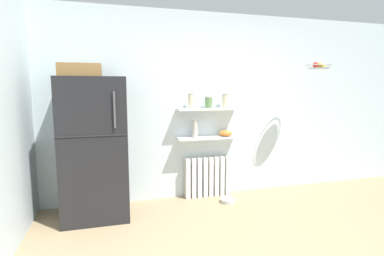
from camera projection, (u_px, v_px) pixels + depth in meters
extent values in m
plane|color=#9E8460|center=(248.00, 245.00, 2.95)|extent=(7.04, 7.04, 0.00)
cube|color=silver|center=(202.00, 106.00, 4.26)|extent=(7.04, 0.10, 2.60)
cube|color=black|center=(95.00, 148.00, 3.55)|extent=(0.75, 0.70, 1.68)
cube|color=#262628|center=(92.00, 136.00, 3.19)|extent=(0.74, 0.01, 0.01)
cylinder|color=#4C4C51|center=(114.00, 110.00, 3.20)|extent=(0.02, 0.02, 0.40)
cube|color=olive|center=(81.00, 71.00, 3.40)|extent=(0.45, 0.49, 0.14)
cube|color=white|center=(187.00, 178.00, 4.20)|extent=(0.06, 0.12, 0.58)
cube|color=white|center=(193.00, 178.00, 4.22)|extent=(0.06, 0.12, 0.58)
cube|color=white|center=(199.00, 177.00, 4.25)|extent=(0.06, 0.12, 0.58)
cube|color=white|center=(205.00, 177.00, 4.27)|extent=(0.06, 0.12, 0.58)
cube|color=white|center=(210.00, 176.00, 4.29)|extent=(0.06, 0.12, 0.58)
cube|color=white|center=(216.00, 176.00, 4.31)|extent=(0.06, 0.12, 0.58)
cube|color=white|center=(221.00, 176.00, 4.34)|extent=(0.06, 0.12, 0.58)
cube|color=white|center=(227.00, 175.00, 4.36)|extent=(0.06, 0.12, 0.58)
cube|color=white|center=(208.00, 138.00, 4.18)|extent=(0.89, 0.22, 0.02)
cube|color=white|center=(209.00, 109.00, 4.12)|extent=(0.89, 0.22, 0.02)
cylinder|color=beige|center=(191.00, 102.00, 4.04)|extent=(0.09, 0.09, 0.18)
cylinder|color=gray|center=(191.00, 94.00, 4.03)|extent=(0.08, 0.08, 0.02)
cylinder|color=#5B7F4C|center=(209.00, 103.00, 4.11)|extent=(0.11, 0.11, 0.14)
cylinder|color=gray|center=(209.00, 97.00, 4.10)|extent=(0.10, 0.10, 0.02)
cylinder|color=beige|center=(225.00, 102.00, 4.17)|extent=(0.10, 0.10, 0.18)
cylinder|color=gray|center=(226.00, 95.00, 4.16)|extent=(0.09, 0.09, 0.02)
cylinder|color=#B2ADA8|center=(195.00, 128.00, 4.10)|extent=(0.08, 0.08, 0.26)
ellipsoid|color=orange|center=(226.00, 133.00, 4.24)|extent=(0.19, 0.19, 0.09)
cylinder|color=#B7B7BC|center=(228.00, 201.00, 4.07)|extent=(0.20, 0.20, 0.05)
torus|color=#B2B2B7|center=(319.00, 65.00, 4.05)|extent=(0.34, 0.34, 0.01)
cylinder|color=#A8A8AD|center=(318.00, 68.00, 4.05)|extent=(0.28, 0.28, 0.01)
sphere|color=gold|center=(320.00, 65.00, 4.06)|extent=(0.07, 0.07, 0.07)
sphere|color=red|center=(316.00, 65.00, 4.02)|extent=(0.08, 0.08, 0.08)
ellipsoid|color=yellow|center=(323.00, 66.00, 4.03)|extent=(0.17, 0.14, 0.08)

